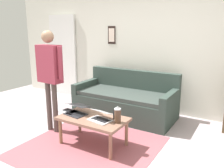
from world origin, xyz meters
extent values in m
plane|color=#B09FA5|center=(0.00, 0.00, 0.00)|extent=(7.68, 7.68, 0.00)
cube|color=#995058|center=(-0.09, -0.14, 0.00)|extent=(1.86, 1.81, 0.01)
cube|color=silver|center=(0.00, -2.20, 1.35)|extent=(7.04, 0.10, 2.70)
cube|color=black|center=(0.74, -2.15, 1.57)|extent=(0.19, 0.02, 0.39)
cube|color=beige|center=(0.74, -2.14, 1.57)|extent=(0.15, 0.00, 0.30)
cube|color=white|center=(2.18, -2.11, 1.02)|extent=(0.82, 0.05, 2.05)
sphere|color=tan|center=(2.49, -2.07, 1.02)|extent=(0.06, 0.06, 0.06)
cube|color=#303F39|center=(0.06, -1.50, 0.21)|extent=(1.95, 0.90, 0.42)
cube|color=#37413C|center=(0.06, -1.48, 0.46)|extent=(1.71, 0.82, 0.08)
cube|color=#303F39|center=(0.06, -1.88, 0.65)|extent=(1.95, 0.14, 0.46)
cube|color=#303F39|center=(-0.86, -1.50, 0.52)|extent=(0.12, 0.90, 0.20)
cube|color=#303F39|center=(0.97, -1.50, 0.52)|extent=(0.12, 0.90, 0.20)
cube|color=#855F4D|center=(-0.09, -0.24, 0.41)|extent=(1.00, 0.58, 0.04)
cylinder|color=#8E5F4D|center=(-0.53, -0.01, 0.19)|extent=(0.05, 0.05, 0.39)
cylinder|color=#886646|center=(0.35, -0.01, 0.19)|extent=(0.05, 0.05, 0.39)
cylinder|color=#8F654E|center=(-0.53, -0.46, 0.19)|extent=(0.05, 0.05, 0.39)
cylinder|color=#876551|center=(0.35, -0.46, 0.19)|extent=(0.05, 0.05, 0.39)
cube|color=silver|center=(-0.24, -0.20, 0.43)|extent=(0.36, 0.27, 0.01)
cube|color=black|center=(-0.24, -0.21, 0.44)|extent=(0.29, 0.17, 0.00)
cube|color=silver|center=(-0.25, -0.27, 0.54)|extent=(0.35, 0.25, 0.08)
cube|color=silver|center=(-0.25, -0.26, 0.54)|extent=(0.32, 0.22, 0.07)
cube|color=#28282D|center=(0.21, -0.20, 0.43)|extent=(0.35, 0.28, 0.01)
cube|color=black|center=(0.21, -0.22, 0.44)|extent=(0.29, 0.18, 0.00)
cube|color=#28282D|center=(0.20, -0.30, 0.55)|extent=(0.35, 0.26, 0.04)
cube|color=white|center=(0.20, -0.30, 0.55)|extent=(0.31, 0.24, 0.03)
cube|color=silver|center=(0.37, -0.24, 0.43)|extent=(0.31, 0.23, 0.01)
cube|color=black|center=(0.37, -0.25, 0.44)|extent=(0.26, 0.15, 0.00)
cube|color=silver|center=(0.36, -0.30, 0.53)|extent=(0.31, 0.21, 0.08)
cube|color=white|center=(0.36, -0.30, 0.53)|extent=(0.28, 0.19, 0.06)
cylinder|color=#4C3323|center=(-0.49, -0.26, 0.52)|extent=(0.09, 0.09, 0.19)
cylinder|color=#B7B7BC|center=(-0.49, -0.26, 0.63)|extent=(0.10, 0.10, 0.02)
sphere|color=#B2B2B7|center=(-0.49, -0.26, 0.65)|extent=(0.03, 0.03, 0.03)
cube|color=black|center=(-0.43, -0.26, 0.53)|extent=(0.01, 0.01, 0.13)
cylinder|color=#4F4540|center=(0.86, -0.29, 0.43)|extent=(0.09, 0.09, 0.85)
cylinder|color=#4F4540|center=(0.71, -0.28, 0.43)|extent=(0.09, 0.09, 0.85)
cube|color=#933142|center=(0.79, -0.28, 1.15)|extent=(0.43, 0.21, 0.60)
cylinder|color=#933142|center=(1.04, -0.30, 1.18)|extent=(0.08, 0.08, 0.51)
cylinder|color=#933142|center=(0.54, -0.27, 1.18)|extent=(0.08, 0.08, 0.51)
sphere|color=#977358|center=(0.79, -0.28, 1.58)|extent=(0.19, 0.19, 0.19)
camera|label=1|loc=(-1.95, 2.33, 1.69)|focal=36.77mm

